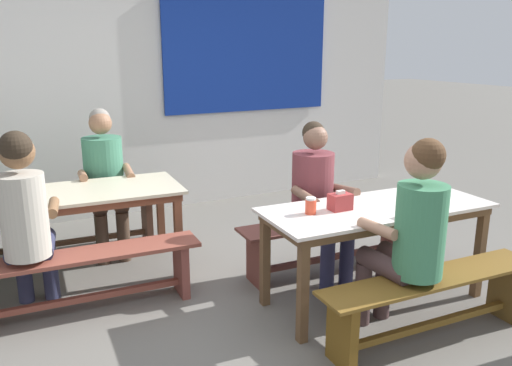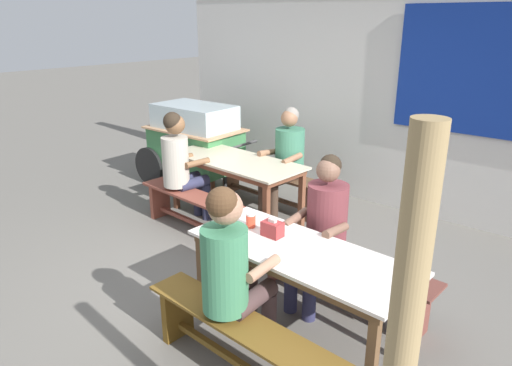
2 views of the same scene
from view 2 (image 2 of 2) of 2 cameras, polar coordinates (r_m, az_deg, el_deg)
ground_plane at (r=4.29m, az=-2.45°, el=-12.78°), size 40.00×40.00×0.00m
backdrop_wall at (r=6.02m, az=16.19°, el=10.95°), size 6.56×0.23×2.83m
dining_table_far at (r=5.50m, az=-2.56°, el=2.16°), size 1.72×0.80×0.73m
dining_table_near at (r=3.41m, az=5.32°, el=-9.20°), size 1.69×0.73×0.73m
bench_far_back at (r=6.03m, az=1.55°, el=0.16°), size 1.65×0.39×0.44m
bench_far_front at (r=5.25m, az=-7.16°, el=-2.98°), size 1.64×0.38×0.44m
bench_near_back at (r=4.02m, az=10.42°, el=-10.66°), size 1.60×0.38×0.44m
bench_near_front at (r=3.23m, az=-1.70°, el=-18.78°), size 1.59×0.36×0.44m
food_cart at (r=6.66m, az=-7.48°, el=5.31°), size 1.67×0.87×1.17m
person_right_near_table at (r=3.87m, az=8.03°, el=-4.82°), size 0.45×0.58×1.27m
person_near_front at (r=3.10m, az=-2.91°, el=-10.17°), size 0.43×0.57×1.33m
person_left_back_turned at (r=5.39m, az=-9.10°, el=2.62°), size 0.45×0.55×1.33m
person_center_facing at (r=5.65m, az=3.65°, el=3.36°), size 0.48×0.61×1.30m
tissue_box at (r=3.54m, az=2.00°, el=-5.56°), size 0.15×0.10×0.14m
condiment_jar at (r=3.69m, az=-0.64°, el=-4.54°), size 0.08×0.08×0.11m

